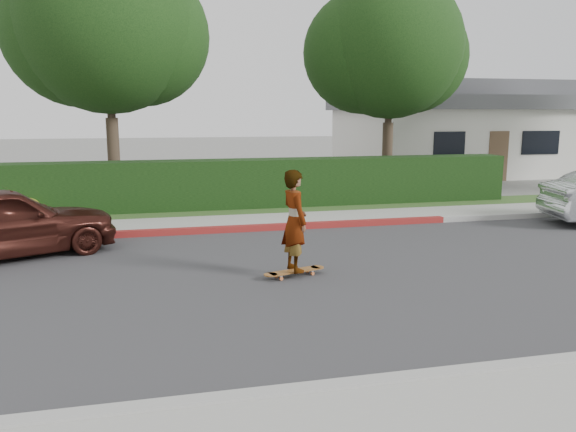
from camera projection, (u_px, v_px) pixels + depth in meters
name	position (u px, v px, depth m)	size (l,w,h in m)	color
ground	(499.00, 265.00, 10.63)	(120.00, 120.00, 0.00)	slate
road	(499.00, 265.00, 10.63)	(60.00, 8.00, 0.01)	#2D2D30
curb_far	(406.00, 221.00, 14.54)	(60.00, 0.20, 0.15)	#9E9E99
curb_red_section	(213.00, 230.00, 13.42)	(12.00, 0.21, 0.15)	maroon
sidewalk_far	(392.00, 216.00, 15.41)	(60.00, 1.60, 0.12)	gray
planting_strip	(371.00, 207.00, 16.94)	(60.00, 1.60, 0.10)	#2D4C1E
hedge	(270.00, 184.00, 16.72)	(15.00, 1.00, 1.50)	black
flowering_shrub	(13.00, 209.00, 14.78)	(1.40, 1.00, 0.90)	#2D4C19
tree_left	(107.00, 28.00, 16.32)	(5.99, 5.21, 8.00)	#33261C
tree_center	(388.00, 51.00, 18.88)	(5.66, 4.84, 7.44)	#33261C
house	(455.00, 129.00, 27.37)	(10.60, 8.60, 4.30)	beige
skateboard	(294.00, 271.00, 9.81)	(1.20, 0.56, 0.11)	#C06334
skateboarder	(295.00, 221.00, 9.65)	(0.65, 0.42, 1.77)	white
car_maroon	(2.00, 222.00, 11.00)	(1.71, 4.26, 1.45)	#3C1913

